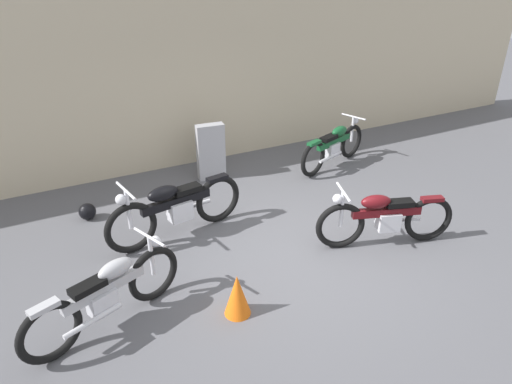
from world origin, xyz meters
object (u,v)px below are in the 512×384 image
object	(u,v)px
motorcycle_black	(175,208)
motorcycle_silver	(107,294)
helmet	(87,211)
motorcycle_green	(334,146)
traffic_cone	(237,295)
motorcycle_maroon	(384,218)
stone_marker	(211,152)

from	to	relation	value
motorcycle_black	motorcycle_silver	size ratio (longest dim) A/B	1.16
helmet	motorcycle_green	world-z (taller)	motorcycle_green
helmet	traffic_cone	distance (m)	3.36
motorcycle_maroon	motorcycle_silver	world-z (taller)	motorcycle_maroon
traffic_cone	stone_marker	bearing A→B (deg)	72.15
stone_marker	motorcycle_silver	distance (m)	4.07
motorcycle_green	helmet	bearing A→B (deg)	160.11
traffic_cone	motorcycle_silver	xyz separation A→B (m)	(-1.38, 0.50, 0.16)
traffic_cone	motorcycle_green	world-z (taller)	motorcycle_green
motorcycle_black	motorcycle_maroon	xyz separation A→B (m)	(2.62, -1.61, -0.04)
motorcycle_green	traffic_cone	bearing A→B (deg)	-158.54
helmet	traffic_cone	world-z (taller)	traffic_cone
motorcycle_black	motorcycle_maroon	world-z (taller)	motorcycle_black
stone_marker	motorcycle_green	world-z (taller)	stone_marker
motorcycle_black	motorcycle_green	world-z (taller)	motorcycle_black
motorcycle_silver	helmet	bearing A→B (deg)	65.25
traffic_cone	motorcycle_black	size ratio (longest dim) A/B	0.25
motorcycle_maroon	motorcycle_green	bearing A→B (deg)	-92.07
motorcycle_black	motorcycle_green	distance (m)	3.82
motorcycle_green	motorcycle_maroon	distance (m)	2.88
stone_marker	motorcycle_black	distance (m)	2.10
motorcycle_green	motorcycle_black	bearing A→B (deg)	177.33
stone_marker	traffic_cone	bearing A→B (deg)	-107.85
motorcycle_silver	motorcycle_maroon	bearing A→B (deg)	-22.86
motorcycle_green	motorcycle_maroon	world-z (taller)	motorcycle_maroon
motorcycle_silver	motorcycle_black	bearing A→B (deg)	27.61
motorcycle_silver	traffic_cone	bearing A→B (deg)	-41.00
stone_marker	helmet	size ratio (longest dim) A/B	3.92
motorcycle_maroon	motorcycle_silver	xyz separation A→B (m)	(-3.92, 0.12, -0.01)
helmet	motorcycle_black	bearing A→B (deg)	-45.32
helmet	motorcycle_silver	size ratio (longest dim) A/B	0.14
stone_marker	motorcycle_silver	size ratio (longest dim) A/B	0.56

